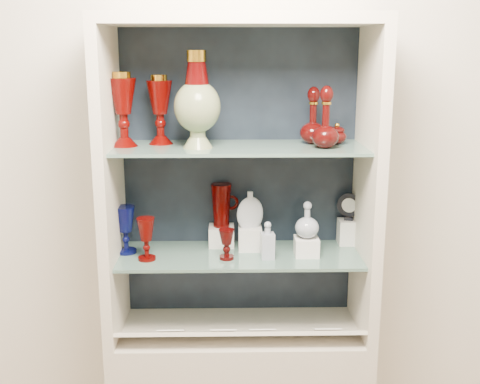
{
  "coord_description": "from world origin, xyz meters",
  "views": [
    {
      "loc": [
        -0.04,
        -0.65,
        1.83
      ],
      "look_at": [
        0.0,
        1.53,
        1.3
      ],
      "focal_mm": 45.0,
      "sensor_mm": 36.0,
      "label": 1
    }
  ],
  "objects_px": {
    "ruby_pitcher": "(221,205)",
    "clear_round_decanter": "(307,221)",
    "ruby_decanter_a": "(326,113)",
    "cameo_medallion": "(349,206)",
    "pedestal_lamp_left": "(123,109)",
    "enamel_urn": "(197,100)",
    "ruby_goblet_tall": "(146,239)",
    "ruby_decanter_b": "(313,114)",
    "clear_square_bottle": "(268,240)",
    "ruby_goblet_small": "(227,244)",
    "cobalt_goblet": "(126,230)",
    "flat_flask": "(250,209)",
    "lidded_bowl": "(337,133)",
    "pedestal_lamp_right": "(160,110)"
  },
  "relations": [
    {
      "from": "lidded_bowl",
      "to": "flat_flask",
      "type": "relative_size",
      "value": 0.55
    },
    {
      "from": "cameo_medallion",
      "to": "lidded_bowl",
      "type": "bearing_deg",
      "value": -116.22
    },
    {
      "from": "pedestal_lamp_left",
      "to": "ruby_goblet_tall",
      "type": "bearing_deg",
      "value": -42.12
    },
    {
      "from": "enamel_urn",
      "to": "clear_round_decanter",
      "type": "bearing_deg",
      "value": 1.04
    },
    {
      "from": "lidded_bowl",
      "to": "clear_round_decanter",
      "type": "relative_size",
      "value": 0.61
    },
    {
      "from": "pedestal_lamp_left",
      "to": "clear_square_bottle",
      "type": "distance_m",
      "value": 0.72
    },
    {
      "from": "enamel_urn",
      "to": "clear_round_decanter",
      "type": "xyz_separation_m",
      "value": [
        0.41,
        0.01,
        -0.46
      ]
    },
    {
      "from": "enamel_urn",
      "to": "ruby_goblet_tall",
      "type": "relative_size",
      "value": 2.14
    },
    {
      "from": "ruby_decanter_b",
      "to": "cameo_medallion",
      "type": "relative_size",
      "value": 1.98
    },
    {
      "from": "ruby_decanter_a",
      "to": "flat_flask",
      "type": "relative_size",
      "value": 1.68
    },
    {
      "from": "clear_square_bottle",
      "to": "cobalt_goblet",
      "type": "bearing_deg",
      "value": 172.1
    },
    {
      "from": "ruby_goblet_small",
      "to": "cameo_medallion",
      "type": "xyz_separation_m",
      "value": [
        0.49,
        0.17,
        0.1
      ]
    },
    {
      "from": "pedestal_lamp_left",
      "to": "pedestal_lamp_right",
      "type": "distance_m",
      "value": 0.14
    },
    {
      "from": "cobalt_goblet",
      "to": "clear_square_bottle",
      "type": "distance_m",
      "value": 0.55
    },
    {
      "from": "pedestal_lamp_left",
      "to": "ruby_pitcher",
      "type": "distance_m",
      "value": 0.53
    },
    {
      "from": "clear_square_bottle",
      "to": "cameo_medallion",
      "type": "bearing_deg",
      "value": 26.43
    },
    {
      "from": "ruby_goblet_small",
      "to": "ruby_decanter_b",
      "type": "bearing_deg",
      "value": 18.47
    },
    {
      "from": "ruby_decanter_a",
      "to": "clear_round_decanter",
      "type": "relative_size",
      "value": 1.85
    },
    {
      "from": "clear_square_bottle",
      "to": "ruby_goblet_small",
      "type": "bearing_deg",
      "value": -178.64
    },
    {
      "from": "enamel_urn",
      "to": "lidded_bowl",
      "type": "relative_size",
      "value": 4.18
    },
    {
      "from": "flat_flask",
      "to": "clear_round_decanter",
      "type": "distance_m",
      "value": 0.23
    },
    {
      "from": "ruby_decanter_a",
      "to": "cameo_medallion",
      "type": "height_order",
      "value": "ruby_decanter_a"
    },
    {
      "from": "ruby_decanter_a",
      "to": "ruby_decanter_b",
      "type": "height_order",
      "value": "ruby_decanter_a"
    },
    {
      "from": "enamel_urn",
      "to": "cameo_medallion",
      "type": "bearing_deg",
      "value": 13.64
    },
    {
      "from": "ruby_goblet_small",
      "to": "ruby_pitcher",
      "type": "xyz_separation_m",
      "value": [
        -0.02,
        0.16,
        0.11
      ]
    },
    {
      "from": "ruby_goblet_tall",
      "to": "ruby_pitcher",
      "type": "bearing_deg",
      "value": 30.5
    },
    {
      "from": "pedestal_lamp_left",
      "to": "cameo_medallion",
      "type": "height_order",
      "value": "pedestal_lamp_left"
    },
    {
      "from": "ruby_goblet_tall",
      "to": "ruby_pitcher",
      "type": "relative_size",
      "value": 0.94
    },
    {
      "from": "lidded_bowl",
      "to": "clear_round_decanter",
      "type": "distance_m",
      "value": 0.35
    },
    {
      "from": "ruby_decanter_a",
      "to": "ruby_goblet_tall",
      "type": "bearing_deg",
      "value": -179.27
    },
    {
      "from": "clear_round_decanter",
      "to": "cameo_medallion",
      "type": "xyz_separation_m",
      "value": [
        0.19,
        0.14,
        0.02
      ]
    },
    {
      "from": "ruby_pitcher",
      "to": "ruby_goblet_small",
      "type": "bearing_deg",
      "value": -95.45
    },
    {
      "from": "lidded_bowl",
      "to": "enamel_urn",
      "type": "bearing_deg",
      "value": -172.44
    },
    {
      "from": "pedestal_lamp_left",
      "to": "enamel_urn",
      "type": "relative_size",
      "value": 0.78
    },
    {
      "from": "cobalt_goblet",
      "to": "ruby_pitcher",
      "type": "distance_m",
      "value": 0.38
    },
    {
      "from": "ruby_goblet_tall",
      "to": "cameo_medallion",
      "type": "bearing_deg",
      "value": 12.37
    },
    {
      "from": "cameo_medallion",
      "to": "ruby_goblet_small",
      "type": "bearing_deg",
      "value": -142.07
    },
    {
      "from": "ruby_decanter_b",
      "to": "ruby_goblet_small",
      "type": "height_order",
      "value": "ruby_decanter_b"
    },
    {
      "from": "ruby_decanter_b",
      "to": "ruby_goblet_tall",
      "type": "distance_m",
      "value": 0.78
    },
    {
      "from": "enamel_urn",
      "to": "ruby_pitcher",
      "type": "bearing_deg",
      "value": 58.75
    },
    {
      "from": "enamel_urn",
      "to": "ruby_decanter_b",
      "type": "height_order",
      "value": "enamel_urn"
    },
    {
      "from": "lidded_bowl",
      "to": "ruby_goblet_tall",
      "type": "height_order",
      "value": "lidded_bowl"
    },
    {
      "from": "enamel_urn",
      "to": "cobalt_goblet",
      "type": "height_order",
      "value": "enamel_urn"
    },
    {
      "from": "ruby_decanter_a",
      "to": "clear_square_bottle",
      "type": "xyz_separation_m",
      "value": [
        -0.2,
        -0.0,
        -0.47
      ]
    },
    {
      "from": "pedestal_lamp_right",
      "to": "cobalt_goblet",
      "type": "distance_m",
      "value": 0.48
    },
    {
      "from": "pedestal_lamp_right",
      "to": "ruby_goblet_tall",
      "type": "xyz_separation_m",
      "value": [
        -0.05,
        -0.12,
        -0.47
      ]
    },
    {
      "from": "ruby_decanter_a",
      "to": "ruby_goblet_tall",
      "type": "height_order",
      "value": "ruby_decanter_a"
    },
    {
      "from": "lidded_bowl",
      "to": "ruby_pitcher",
      "type": "bearing_deg",
      "value": 171.44
    },
    {
      "from": "ruby_goblet_tall",
      "to": "ruby_decanter_b",
      "type": "bearing_deg",
      "value": 10.07
    },
    {
      "from": "ruby_pitcher",
      "to": "clear_round_decanter",
      "type": "distance_m",
      "value": 0.35
    }
  ]
}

